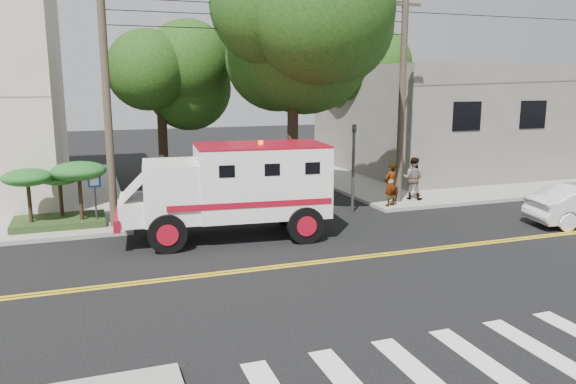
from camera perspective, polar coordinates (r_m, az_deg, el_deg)
name	(u,v)px	position (r m, az deg, el deg)	size (l,w,h in m)	color
ground	(320,262)	(16.93, 3.28, -7.12)	(100.00, 100.00, 0.00)	black
sidewalk_ne	(440,170)	(34.92, 15.20, 2.19)	(17.00, 17.00, 0.15)	gray
building_right	(459,117)	(35.87, 16.98, 7.27)	(14.00, 12.00, 6.00)	#635D55
utility_pole_left	(107,105)	(20.82, -17.90, 8.43)	(0.28, 0.28, 9.00)	#382D23
utility_pole_right	(402,101)	(24.49, 11.48, 9.08)	(0.28, 0.28, 9.00)	#382D23
tree_main	(306,32)	(22.63, 1.85, 15.98)	(6.08, 5.70, 9.85)	black
tree_left	(168,72)	(26.82, -12.14, 11.85)	(4.48, 4.20, 7.70)	black
tree_right	(356,68)	(34.11, 6.90, 12.44)	(4.80, 4.50, 8.20)	black
traffic_signal	(353,159)	(22.96, 6.67, 3.40)	(0.15, 0.18, 3.60)	#3F3F42
accessibility_sign	(95,193)	(21.33, -19.02, -0.08)	(0.45, 0.10, 2.02)	#3F3F42
palm_planter	(58,185)	(21.76, -22.33, 0.65)	(3.52, 2.63, 2.36)	#1E3314
armored_truck	(235,185)	(19.18, -5.43, 0.68)	(7.28, 3.42, 3.21)	white
pedestrian_a	(391,185)	(23.85, 10.38, 0.75)	(0.66, 0.44, 1.82)	gray
pedestrian_b	(413,178)	(25.42, 12.59, 1.37)	(0.91, 0.71, 1.88)	gray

